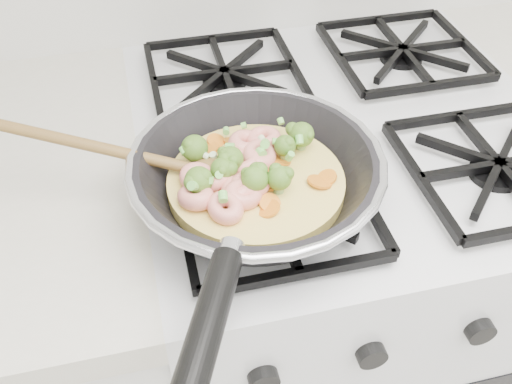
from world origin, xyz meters
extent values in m
cube|color=silver|center=(0.00, 1.70, 0.45)|extent=(0.60, 0.60, 0.90)
cube|color=black|center=(0.00, 1.70, 0.91)|extent=(0.56, 0.56, 0.02)
torus|color=silver|center=(-0.17, 1.56, 0.98)|extent=(0.30, 0.30, 0.01)
cylinder|color=black|center=(-0.27, 1.34, 0.98)|extent=(0.11, 0.18, 0.03)
cylinder|color=#EFD667|center=(-0.17, 1.56, 0.94)|extent=(0.21, 0.21, 0.02)
ellipsoid|color=brown|center=(-0.22, 1.58, 0.96)|extent=(0.06, 0.06, 0.02)
cylinder|color=brown|center=(-0.36, 1.63, 0.99)|extent=(0.26, 0.10, 0.07)
torus|color=#EE9F8D|center=(-0.19, 1.54, 0.96)|extent=(0.06, 0.06, 0.02)
torus|color=#EE9F8D|center=(-0.24, 1.53, 0.96)|extent=(0.06, 0.06, 0.02)
torus|color=#EE9F8D|center=(-0.17, 1.61, 0.96)|extent=(0.07, 0.07, 0.03)
torus|color=#EE9F8D|center=(-0.24, 1.56, 0.96)|extent=(0.07, 0.07, 0.02)
torus|color=#EE9F8D|center=(-0.19, 1.53, 0.96)|extent=(0.06, 0.06, 0.03)
torus|color=#EE9F8D|center=(-0.21, 1.51, 0.96)|extent=(0.06, 0.06, 0.03)
torus|color=#EE9F8D|center=(-0.18, 1.58, 0.96)|extent=(0.06, 0.07, 0.03)
torus|color=#EE9F8D|center=(-0.22, 1.56, 0.96)|extent=(0.07, 0.07, 0.03)
torus|color=#EE9F8D|center=(-0.15, 1.62, 0.96)|extent=(0.06, 0.06, 0.02)
torus|color=#EE9F8D|center=(-0.16, 1.59, 0.96)|extent=(0.07, 0.07, 0.03)
torus|color=#EE9F8D|center=(-0.18, 1.54, 0.96)|extent=(0.05, 0.05, 0.02)
ellipsoid|color=#58842B|center=(-0.21, 1.56, 0.97)|extent=(0.04, 0.04, 0.03)
ellipsoid|color=#58842B|center=(-0.24, 1.55, 0.97)|extent=(0.04, 0.04, 0.03)
ellipsoid|color=#58842B|center=(-0.18, 1.54, 0.97)|extent=(0.04, 0.04, 0.03)
ellipsoid|color=#58842B|center=(-0.15, 1.53, 0.97)|extent=(0.04, 0.04, 0.03)
ellipsoid|color=#58842B|center=(-0.13, 1.59, 0.97)|extent=(0.03, 0.03, 0.03)
ellipsoid|color=#58842B|center=(-0.19, 1.58, 0.97)|extent=(0.04, 0.04, 0.03)
ellipsoid|color=#58842B|center=(-0.23, 1.61, 0.97)|extent=(0.04, 0.04, 0.03)
ellipsoid|color=#58842B|center=(-0.10, 1.60, 0.97)|extent=(0.04, 0.04, 0.03)
cylinder|color=orange|center=(-0.10, 1.54, 0.95)|extent=(0.03, 0.03, 0.01)
cylinder|color=orange|center=(-0.16, 1.57, 0.95)|extent=(0.03, 0.03, 0.01)
cylinder|color=orange|center=(-0.16, 1.55, 0.95)|extent=(0.03, 0.03, 0.00)
cylinder|color=orange|center=(-0.21, 1.62, 0.95)|extent=(0.04, 0.04, 0.00)
cylinder|color=orange|center=(-0.18, 1.63, 0.95)|extent=(0.04, 0.04, 0.01)
cylinder|color=orange|center=(-0.20, 1.64, 0.95)|extent=(0.03, 0.03, 0.01)
cylinder|color=orange|center=(-0.13, 1.58, 0.95)|extent=(0.03, 0.03, 0.01)
cylinder|color=orange|center=(-0.09, 1.54, 0.95)|extent=(0.02, 0.03, 0.01)
cylinder|color=orange|center=(-0.17, 1.51, 0.95)|extent=(0.03, 0.03, 0.01)
cylinder|color=orange|center=(-0.20, 1.52, 0.95)|extent=(0.03, 0.03, 0.00)
cylinder|color=orange|center=(-0.16, 1.51, 0.95)|extent=(0.03, 0.03, 0.01)
cylinder|color=#75D153|center=(-0.11, 1.59, 0.98)|extent=(0.01, 0.01, 0.01)
cylinder|color=#75D153|center=(-0.15, 1.59, 0.98)|extent=(0.01, 0.01, 0.01)
cylinder|color=#75D153|center=(-0.17, 1.64, 0.97)|extent=(0.01, 0.01, 0.01)
cylinder|color=#75D153|center=(-0.19, 1.60, 0.97)|extent=(0.01, 0.01, 0.01)
cylinder|color=#75D153|center=(-0.25, 1.60, 0.98)|extent=(0.01, 0.01, 0.01)
cylinder|color=#75D153|center=(-0.24, 1.54, 0.98)|extent=(0.01, 0.01, 0.01)
cylinder|color=#75D153|center=(-0.10, 1.61, 0.98)|extent=(0.01, 0.01, 0.01)
cylinder|color=#75D153|center=(-0.21, 1.55, 0.98)|extent=(0.01, 0.01, 0.01)
cylinder|color=#75D153|center=(-0.19, 1.64, 0.97)|extent=(0.01, 0.01, 0.01)
cylinder|color=#75D153|center=(-0.12, 1.63, 0.98)|extent=(0.01, 0.01, 0.01)
cylinder|color=#75D153|center=(-0.13, 1.57, 0.97)|extent=(0.01, 0.01, 0.01)
cylinder|color=#75D153|center=(-0.23, 1.54, 0.98)|extent=(0.01, 0.01, 0.01)
cylinder|color=beige|center=(-0.22, 1.59, 0.97)|extent=(0.01, 0.01, 0.01)
cylinder|color=beige|center=(-0.15, 1.61, 0.97)|extent=(0.01, 0.01, 0.01)
cylinder|color=beige|center=(-0.21, 1.59, 0.97)|extent=(0.01, 0.01, 0.01)
cylinder|color=#75D153|center=(-0.13, 1.59, 0.98)|extent=(0.01, 0.01, 0.01)
cylinder|color=#75D153|center=(-0.12, 1.60, 0.97)|extent=(0.01, 0.01, 0.01)
cylinder|color=#75D153|center=(-0.16, 1.58, 0.97)|extent=(0.01, 0.01, 0.01)
cylinder|color=#75D153|center=(-0.22, 1.51, 0.98)|extent=(0.01, 0.01, 0.01)
camera|label=1|loc=(-0.29, 1.07, 1.40)|focal=40.79mm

